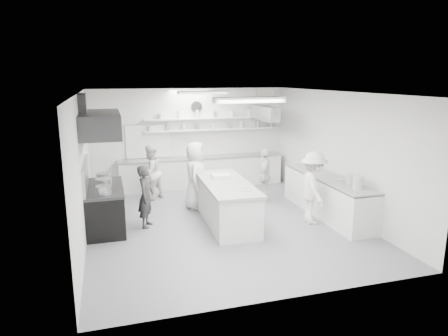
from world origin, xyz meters
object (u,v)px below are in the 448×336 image
object	(u,v)px
cook_stove	(146,196)
back_counter	(202,172)
prep_island	(226,204)
stove	(105,209)
cook_back	(150,172)
right_counter	(327,196)

from	to	relation	value
cook_stove	back_counter	bearing A→B (deg)	-13.88
back_counter	prep_island	bearing A→B (deg)	-93.51
stove	back_counter	size ratio (longest dim) A/B	0.36
cook_back	right_counter	bearing A→B (deg)	110.96
back_counter	cook_stove	size ratio (longest dim) A/B	3.51
cook_stove	cook_back	size ratio (longest dim) A/B	0.92
right_counter	cook_back	size ratio (longest dim) A/B	2.14
right_counter	cook_back	distance (m)	4.75
prep_island	right_counter	bearing A→B (deg)	-1.07
prep_island	stove	bearing A→B (deg)	172.16
cook_stove	cook_back	world-z (taller)	cook_back
prep_island	cook_back	distance (m)	2.81
prep_island	cook_stove	bearing A→B (deg)	173.05
cook_back	cook_stove	bearing A→B (deg)	43.88
stove	back_counter	world-z (taller)	back_counter
back_counter	right_counter	xyz separation A→B (m)	(2.35, -3.40, 0.01)
stove	right_counter	bearing A→B (deg)	-6.52
back_counter	right_counter	world-z (taller)	right_counter
back_counter	cook_stove	bearing A→B (deg)	-123.95
prep_island	cook_back	bearing A→B (deg)	123.87
cook_stove	cook_back	xyz separation A→B (m)	(0.33, 2.09, 0.06)
stove	prep_island	world-z (taller)	prep_island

